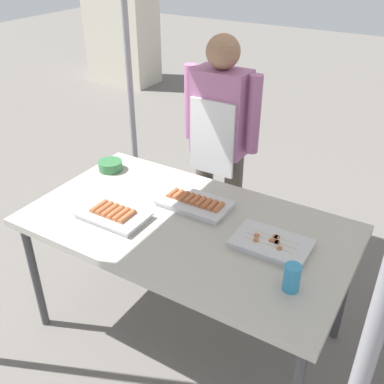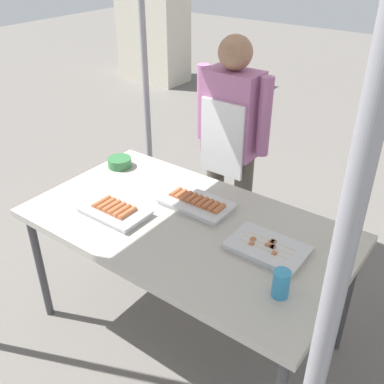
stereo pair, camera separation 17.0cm
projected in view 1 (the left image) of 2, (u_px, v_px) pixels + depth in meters
The scene contains 9 objects.
ground_plane at pixel (188, 329), 2.58m from camera, with size 18.00×18.00×0.00m, color #66605B.
stall_table at pixel (187, 231), 2.23m from camera, with size 1.60×0.90×0.75m.
tray_grilled_sausages at pixel (195, 203), 2.32m from camera, with size 0.37×0.22×0.05m.
tray_meat_skewers at pixel (271, 244), 2.02m from camera, with size 0.35×0.22×0.04m.
tray_pork_links at pixel (113, 214), 2.22m from camera, with size 0.35×0.21×0.05m.
condiment_bowl at pixel (110, 166), 2.66m from camera, with size 0.14×0.14×0.06m, color #33723F.
drink_cup_near_edge at pixel (292, 278), 1.76m from camera, with size 0.07×0.07×0.12m, color #338CBF.
vendor_woman at pixel (220, 134), 2.83m from camera, with size 0.52×0.22×1.49m.
neighbor_stall_left at pixel (120, 7), 6.22m from camera, with size 0.96×0.59×2.08m.
Camera 1 is at (0.96, -1.54, 2.00)m, focal length 41.67 mm.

